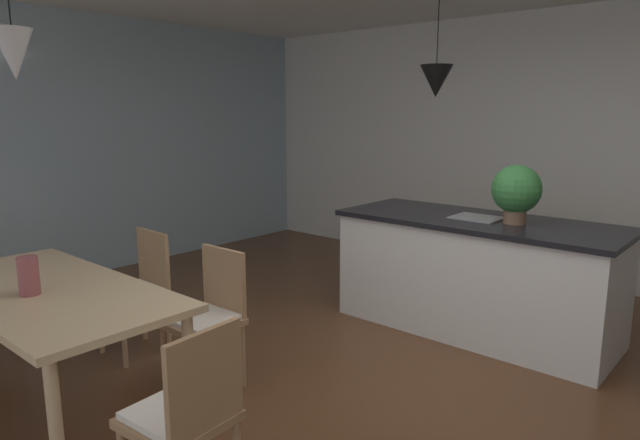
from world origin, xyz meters
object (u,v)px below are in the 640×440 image
at_px(chair_far_right, 209,314).
at_px(chair_kitchen_end, 186,413).
at_px(vase_on_dining_table, 29,276).
at_px(dining_table, 47,300).
at_px(potted_plant_on_island, 516,191).
at_px(kitchen_island, 476,273).
at_px(chair_far_left, 139,288).

height_order(chair_far_right, chair_kitchen_end, same).
height_order(chair_far_right, vase_on_dining_table, vase_on_dining_table).
relative_size(dining_table, potted_plant_on_island, 4.12).
xyz_separation_m(dining_table, chair_far_right, (0.40, 0.79, -0.21)).
distance_m(dining_table, kitchen_island, 3.02).
xyz_separation_m(kitchen_island, potted_plant_on_island, (0.28, 0.00, 0.68)).
distance_m(dining_table, chair_far_right, 0.91).
distance_m(chair_far_right, kitchen_island, 2.13).
bearing_deg(potted_plant_on_island, chair_far_left, -134.43).
height_order(chair_far_right, chair_far_left, same).
xyz_separation_m(dining_table, kitchen_island, (1.24, 2.75, -0.22)).
bearing_deg(chair_kitchen_end, dining_table, -179.84).
distance_m(chair_kitchen_end, vase_on_dining_table, 1.27).
height_order(chair_far_left, kitchen_island, kitchen_island).
xyz_separation_m(chair_far_right, vase_on_dining_table, (-0.34, -0.90, 0.38)).
bearing_deg(chair_far_right, chair_kitchen_end, -42.49).
height_order(kitchen_island, potted_plant_on_island, potted_plant_on_island).
bearing_deg(dining_table, chair_far_right, 63.18).
bearing_deg(vase_on_dining_table, dining_table, 118.44).
relative_size(chair_kitchen_end, chair_far_left, 1.00).
bearing_deg(chair_far_left, potted_plant_on_island, 45.57).
distance_m(chair_far_left, vase_on_dining_table, 1.08).
distance_m(dining_table, chair_far_left, 0.91).
relative_size(chair_kitchen_end, kitchen_island, 0.41).
bearing_deg(chair_far_left, vase_on_dining_table, -63.02).
xyz_separation_m(chair_far_right, kitchen_island, (0.84, 1.96, -0.01)).
xyz_separation_m(chair_far_left, kitchen_island, (1.64, 1.96, -0.01)).
relative_size(dining_table, chair_far_right, 2.05).
distance_m(chair_kitchen_end, chair_far_left, 1.84).
relative_size(chair_kitchen_end, vase_on_dining_table, 4.19).
relative_size(kitchen_island, vase_on_dining_table, 10.30).
xyz_separation_m(dining_table, chair_kitchen_end, (1.26, 0.00, -0.21)).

